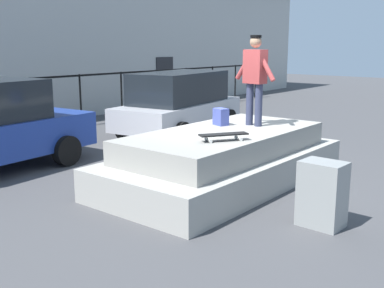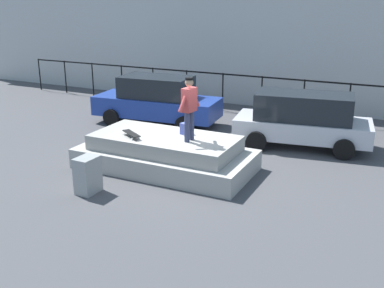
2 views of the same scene
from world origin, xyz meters
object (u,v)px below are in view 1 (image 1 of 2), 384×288
object	(u,v)px
skateboarder	(255,74)
backpack	(221,117)
car_silver_hatchback_mid	(179,102)
utility_box	(322,194)
skateboard	(224,135)

from	to	relation	value
skateboarder	backpack	size ratio (longest dim) A/B	5.20
skateboarder	backpack	world-z (taller)	skateboarder
car_silver_hatchback_mid	utility_box	bearing A→B (deg)	-123.15
car_silver_hatchback_mid	utility_box	size ratio (longest dim) A/B	4.80
backpack	utility_box	world-z (taller)	backpack
backpack	utility_box	size ratio (longest dim) A/B	0.35
skateboard	car_silver_hatchback_mid	distance (m)	5.64
backpack	utility_box	xyz separation A→B (m)	(-1.35, -2.72, -0.67)
skateboard	car_silver_hatchback_mid	xyz separation A→B (m)	(3.77, 4.19, -0.14)
skateboarder	skateboard	size ratio (longest dim) A/B	2.16
skateboarder	utility_box	size ratio (longest dim) A/B	1.84
skateboarder	skateboard	distance (m)	1.86
skateboarder	backpack	bearing A→B (deg)	125.72
backpack	utility_box	bearing A→B (deg)	172.48
car_silver_hatchback_mid	skateboard	bearing A→B (deg)	-131.98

